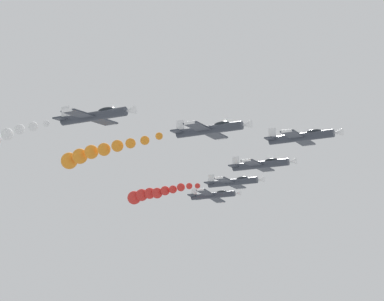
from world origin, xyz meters
TOP-DOWN VIEW (x-y plane):
  - airplane_lead at (-0.64, 16.31)m, footprint 9.57×10.35m
  - airplane_left_inner at (-11.03, 6.29)m, footprint 9.57×10.35m
  - airplane_right_inner at (10.55, 7.98)m, footprint 9.57×10.35m
  - smoke_trail_right_inner at (9.11, -11.02)m, footprint 3.94×17.62m
  - airplane_left_outer at (-21.89, -3.15)m, footprint 9.56×10.35m
  - smoke_trail_left_outer at (-22.48, -19.90)m, footprint 2.76×15.25m
  - airplane_right_outer at (21.64, -1.92)m, footprint 9.56×10.35m
  - airplane_trailing at (-34.06, -12.67)m, footprint 9.55×10.35m

SIDE VIEW (x-z plane):
  - smoke_trail_right_inner at x=9.11m, z-range 93.22..96.03m
  - smoke_trail_left_outer at x=-22.48m, z-range 93.59..96.46m
  - airplane_right_inner at x=10.55m, z-range 94.15..96.48m
  - airplane_left_inner at x=-11.03m, z-range 94.22..96.54m
  - airplane_right_outer at x=21.64m, z-range 94.23..96.66m
  - airplane_left_outer at x=-21.89m, z-range 94.36..96.69m
  - airplane_lead at x=-0.64m, z-range 94.86..97.19m
  - airplane_trailing at x=-34.06m, z-range 94.82..97.33m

